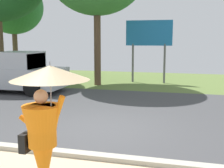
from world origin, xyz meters
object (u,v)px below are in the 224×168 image
Objects in this scene: monk_pedestrian at (45,123)px; tree_center_back at (13,7)px; pickup_truck at (11,73)px; roadside_billboard at (149,38)px.

tree_center_back is (-10.10, 14.82, 3.54)m from monk_pedestrian.
tree_center_back is (-4.11, 6.75, 3.85)m from pickup_truck.
monk_pedestrian is 0.32× the size of tree_center_back.
pickup_truck is (-5.99, 8.07, -0.31)m from monk_pedestrian.
tree_center_back reaches higher than pickup_truck.
monk_pedestrian is at bearing -55.74° from tree_center_back.
monk_pedestrian is 0.61× the size of roadside_billboard.
roadside_billboard is at bearing 85.93° from monk_pedestrian.
roadside_billboard reaches higher than pickup_truck.
pickup_truck is 7.57m from roadside_billboard.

